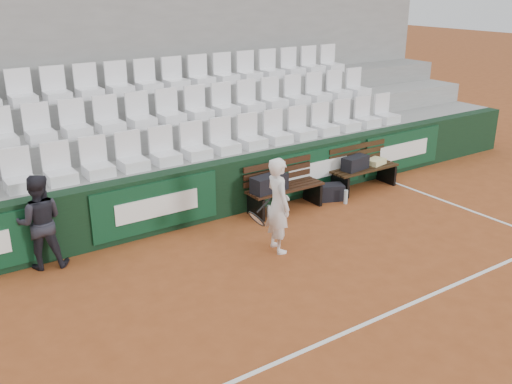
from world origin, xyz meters
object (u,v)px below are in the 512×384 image
Objects in this scene: bench_right at (364,178)px; sports_bag_ground at (330,192)px; tennis_player at (278,205)px; ball_kid at (39,222)px; water_bottle_near at (268,211)px; water_bottle_far at (346,197)px; bench_left at (285,198)px; sports_bag_right at (355,163)px; sports_bag_left at (269,183)px.

sports_bag_ground is at bearing -174.49° from bench_right.
ball_kid is at bearing 154.78° from tennis_player.
ball_kid is at bearing 176.80° from sports_bag_ground.
bench_right is 6.61× the size of water_bottle_near.
water_bottle_far is (-0.87, -0.42, -0.09)m from bench_right.
bench_right is 1.05× the size of ball_kid.
bench_right is at bearing 3.06° from water_bottle_near.
water_bottle_far is at bearing 21.23° from tennis_player.
bench_right is at bearing 25.73° from water_bottle_far.
bench_left is at bearing 160.70° from water_bottle_far.
tennis_player is (-2.24, -0.87, 0.62)m from water_bottle_far.
bench_right is at bearing 0.68° from bench_left.
water_bottle_far is at bearing -145.02° from sports_bag_right.
sports_bag_right reaches higher than bench_right.
tennis_player is at bearing -119.23° from water_bottle_near.
ball_kid is (-6.02, 0.19, 0.13)m from sports_bag_right.
bench_right is (2.01, 0.02, 0.00)m from bench_left.
sports_bag_left reaches higher than water_bottle_far.
bench_right is 2.21× the size of sports_bag_left.
sports_bag_right is at bearing 8.35° from sports_bag_ground.
ball_kid reaches higher than water_bottle_near.
water_bottle_far is (0.11, -0.33, -0.02)m from sports_bag_ground.
water_bottle_near is at bearing -167.90° from ball_kid.
sports_bag_right is at bearing 1.41° from sports_bag_left.
bench_left is 5.55× the size of water_bottle_far.
bench_right is 0.99m from sports_bag_ground.
sports_bag_left is 1.47m from sports_bag_ground.
bench_right reaches higher than water_bottle_near.
bench_right is 5.55× the size of water_bottle_far.
sports_bag_right is 2.12× the size of water_bottle_far.
water_bottle_near is 1.47m from tennis_player.
ball_kid is (-3.81, 0.33, 0.60)m from water_bottle_near.
bench_left reaches higher than sports_bag_ground.
bench_right is 3.41m from tennis_player.
tennis_player reaches higher than water_bottle_far.
bench_left is 1.05× the size of ball_kid.
tennis_player is (-2.85, -1.30, 0.17)m from sports_bag_right.
ball_kid is (-6.27, 0.20, 0.49)m from bench_right.
bench_left is 0.48m from water_bottle_near.
sports_bag_left is 1.62m from water_bottle_far.
sports_bag_right reaches higher than sports_bag_ground.
tennis_player is 1.06× the size of ball_kid.
sports_bag_right is 0.85m from sports_bag_ground.
bench_left is at bearing -165.93° from ball_kid.
ball_kid is (-5.40, 0.62, 0.58)m from water_bottle_far.
water_bottle_far is at bearing -169.49° from ball_kid.
sports_bag_right is at bearing 3.72° from water_bottle_near.
water_bottle_near is at bearing -166.65° from bench_left.
sports_bag_left is 1.45m from tennis_player.
bench_right reaches higher than water_bottle_far.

